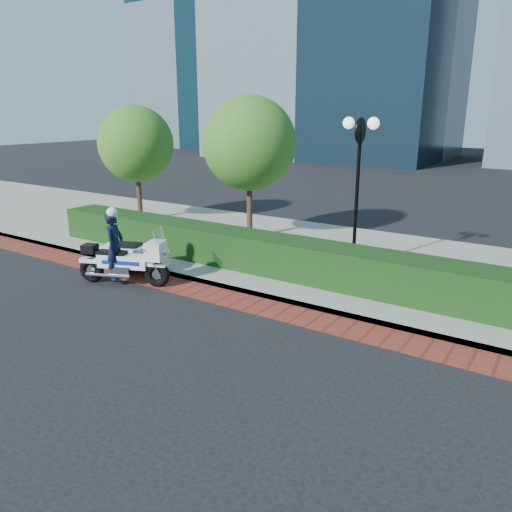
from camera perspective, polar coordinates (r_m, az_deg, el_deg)
The scene contains 9 objects.
ground at distance 11.02m, azimuth -4.71°, elevation -8.01°, with size 120.00×120.00×0.00m, color black.
brick_strip at distance 12.14m, azimuth -0.32°, elevation -5.57°, with size 60.00×1.00×0.01m, color maroon.
sidewalk at distance 15.85m, azimuth 8.77°, elevation -0.21°, with size 60.00×8.00×0.15m, color gray.
hedge_main at distance 13.62m, azimuth 4.60°, elevation -0.29°, with size 18.00×1.20×1.00m, color black.
lamppost at distance 14.16m, azimuth 11.61°, elevation 9.62°, with size 1.02×0.70×4.21m.
tree_a at distance 21.00m, azimuth -13.56°, elevation 12.32°, with size 3.00×3.00×4.58m.
tree_b at distance 17.40m, azimuth -0.76°, elevation 12.71°, with size 3.20×3.20×4.89m.
tower_far_left at distance 69.59m, azimuth -5.09°, elevation 26.60°, with size 16.00×14.00×34.00m, color black.
police_motorcycle at distance 14.13m, azimuth -14.68°, elevation 0.14°, with size 2.67×1.98×2.11m.
Camera 1 is at (6.27, -7.85, 4.53)m, focal length 35.00 mm.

